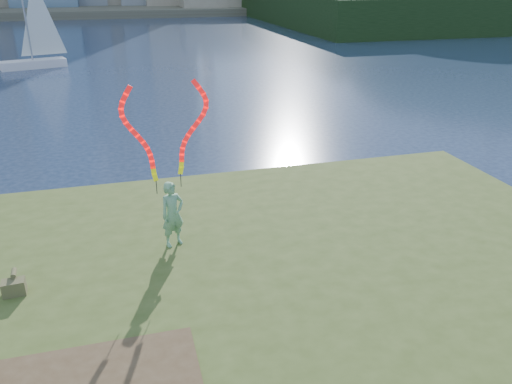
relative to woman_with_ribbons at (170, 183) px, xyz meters
name	(u,v)px	position (x,y,z in m)	size (l,w,h in m)	color
ground	(209,303)	(0.51, -1.28, -2.25)	(320.00, 320.00, 0.00)	#18243C
grassy_knoll	(233,367)	(0.51, -3.57, -1.91)	(20.00, 18.00, 0.80)	#3A4A1A
far_shore	(118,7)	(0.51, 93.72, -1.65)	(320.00, 40.00, 1.20)	#4C4738
woman_with_ribbons	(170,183)	(0.00, 0.00, 0.00)	(1.82, 0.84, 3.88)	#1F7026
canvas_bag	(14,286)	(-3.10, -1.12, -1.29)	(0.42, 0.48, 0.39)	#434123
sailboat	(35,50)	(-6.45, 30.29, -1.01)	(4.74, 2.68, 7.18)	silver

